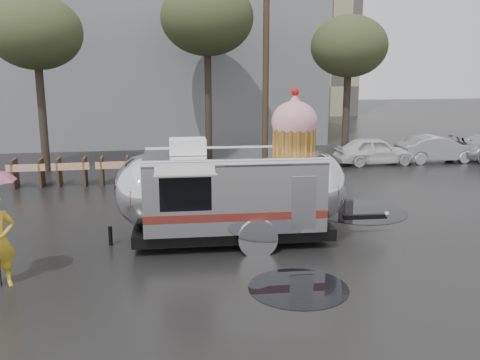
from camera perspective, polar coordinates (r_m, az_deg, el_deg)
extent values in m
plane|color=black|center=(10.03, 6.88, -11.81)|extent=(120.00, 120.00, 0.00)
cylinder|color=black|center=(13.11, -7.68, -5.95)|extent=(1.33, 1.33, 0.01)
cylinder|color=black|center=(9.96, 6.56, -11.93)|extent=(1.92, 1.92, 0.01)
cylinder|color=black|center=(15.89, 7.58, -2.71)|extent=(1.36, 1.36, 0.01)
cylinder|color=black|center=(15.40, 13.15, -3.42)|extent=(2.81, 2.81, 0.01)
cube|color=slate|center=(32.85, -12.83, 16.16)|extent=(22.00, 12.00, 13.00)
cylinder|color=#473323|center=(23.34, 2.92, 13.26)|extent=(0.28, 0.28, 9.00)
cylinder|color=#382D26|center=(22.18, -21.43, 8.43)|extent=(0.32, 0.32, 5.85)
ellipsoid|color=#313A1E|center=(22.19, -21.97, 15.12)|extent=(3.64, 3.64, 2.86)
cylinder|color=#382D26|center=(23.91, -3.61, 10.53)|extent=(0.32, 0.32, 6.75)
ellipsoid|color=#313A1E|center=(24.01, -3.71, 17.70)|extent=(4.20, 4.20, 3.30)
cylinder|color=#382D26|center=(23.48, 11.88, 8.61)|extent=(0.32, 0.32, 5.40)
ellipsoid|color=#313A1E|center=(23.46, 12.15, 14.47)|extent=(3.36, 3.36, 2.64)
cube|color=#473323|center=(19.65, -23.94, 0.69)|extent=(0.08, 0.80, 1.00)
cube|color=#473323|center=(19.46, -21.37, 0.80)|extent=(0.08, 0.80, 1.00)
cube|color=#E5590C|center=(19.14, -22.96, 1.25)|extent=(1.30, 0.04, 0.25)
cube|color=#473323|center=(19.35, -19.63, 0.87)|extent=(0.08, 0.80, 1.00)
cube|color=#473323|center=(19.22, -16.99, 0.97)|extent=(0.08, 0.80, 1.00)
cube|color=#E5590C|center=(18.86, -18.52, 1.44)|extent=(1.30, 0.04, 0.25)
cube|color=#473323|center=(19.15, -15.21, 1.04)|extent=(0.08, 0.80, 1.00)
cube|color=#473323|center=(19.09, -12.52, 1.15)|extent=(0.08, 0.80, 1.00)
cube|color=#E5590C|center=(18.70, -13.97, 1.63)|extent=(1.30, 0.04, 0.25)
imported|color=silver|center=(23.17, 14.89, 3.44)|extent=(4.00, 1.80, 1.40)
imported|color=#B2B2B7|center=(24.58, 21.25, 3.50)|extent=(4.00, 1.80, 1.40)
cube|color=silver|center=(12.16, -0.93, -0.90)|extent=(4.22, 2.36, 1.68)
ellipsoid|color=silver|center=(12.54, 8.46, -0.62)|extent=(1.51, 2.22, 1.68)
ellipsoid|color=silver|center=(12.11, -10.66, -1.16)|extent=(1.51, 2.22, 1.68)
cube|color=black|center=(12.42, -0.91, -5.32)|extent=(4.77, 2.11, 0.28)
cylinder|color=black|center=(11.57, 1.94, -6.65)|extent=(0.66, 0.24, 0.66)
cylinder|color=black|center=(13.39, 0.63, -4.01)|extent=(0.66, 0.24, 0.66)
cylinder|color=silver|center=(11.43, 2.05, -6.64)|extent=(0.90, 0.14, 0.90)
cube|color=black|center=(13.16, 13.86, -4.03)|extent=(1.13, 0.17, 0.11)
sphere|color=silver|center=(13.36, 16.13, -3.71)|extent=(0.16, 0.16, 0.15)
cylinder|color=black|center=(12.48, -14.35, -6.07)|extent=(0.10, 0.10, 0.47)
cube|color=maroon|center=(11.23, -0.32, -4.22)|extent=(4.11, 0.24, 0.19)
cube|color=maroon|center=(13.29, -1.43, -1.63)|extent=(4.11, 0.24, 0.19)
cube|color=black|center=(11.00, -6.13, -1.62)|extent=(1.12, 0.09, 0.75)
cube|color=beige|center=(10.68, -6.16, 0.53)|extent=(1.33, 0.53, 0.13)
cube|color=silver|center=(11.41, 7.18, -2.59)|extent=(0.56, 0.06, 1.22)
cube|color=white|center=(11.90, -5.89, 3.80)|extent=(0.87, 0.65, 0.36)
cylinder|color=gold|center=(12.20, 6.08, 4.45)|extent=(1.02, 1.02, 0.56)
ellipsoid|color=pink|center=(12.15, 6.13, 6.55)|extent=(1.14, 1.14, 0.97)
cone|color=pink|center=(12.12, 6.18, 8.84)|extent=(0.49, 0.49, 0.37)
sphere|color=red|center=(12.11, 6.20, 9.81)|extent=(0.20, 0.20, 0.19)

